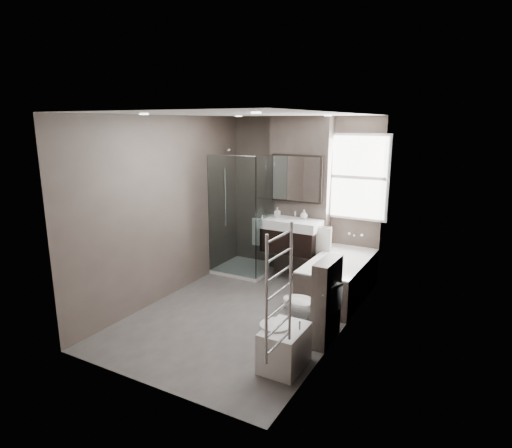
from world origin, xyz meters
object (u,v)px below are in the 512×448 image
Objects in this scene: toilet at (307,308)px; bidet at (284,346)px; vanity at (291,235)px; bathtub at (339,276)px.

toilet is 1.29× the size of bidet.
toilet is at bearing 93.45° from bidet.
vanity is 1.30× the size of toilet.
bathtub is at bearing -163.70° from toilet.
vanity is at bearing -135.43° from toilet.
bathtub is 2.19× the size of toilet.
vanity reaches higher than bidet.
bidet is at bearing -87.54° from bathtub.
bathtub is 2.82× the size of bidet.
toilet is 0.74m from bidet.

